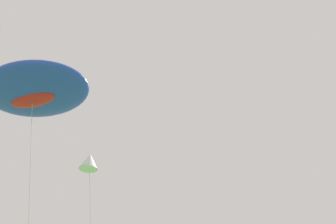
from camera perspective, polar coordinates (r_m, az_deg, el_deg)
The scene contains 2 objects.
big_show_kite at distance 18.75m, azimuth -22.73°, elevation 3.04°, with size 5.33×14.39×12.95m.
small_kite_bird_shape at distance 20.91m, azimuth -13.38°, elevation -8.28°, with size 2.85×1.24×11.13m.
Camera 1 is at (-6.99, 3.26, 1.53)m, focal length 35.49 mm.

